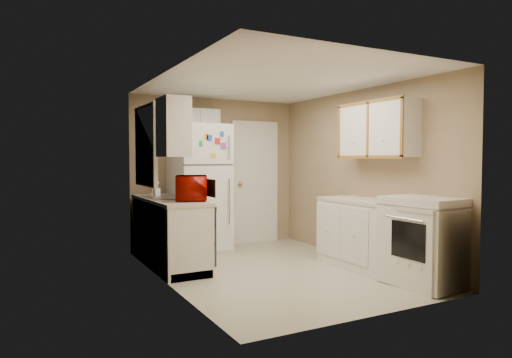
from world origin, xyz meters
name	(u,v)px	position (x,y,z in m)	size (l,w,h in m)	color
floor	(274,270)	(0.00, 0.00, 0.00)	(3.80, 3.80, 0.00)	beige
ceiling	(275,81)	(0.00, 0.00, 2.40)	(3.80, 3.80, 0.00)	white
wall_left	(167,179)	(-1.40, 0.00, 1.20)	(3.80, 3.80, 0.00)	#9C8464
wall_right	(360,175)	(1.40, 0.00, 1.20)	(3.80, 3.80, 0.00)	#9C8464
wall_back	(216,173)	(0.00, 1.90, 1.20)	(2.80, 2.80, 0.00)	#9C8464
wall_front	(380,184)	(0.00, -1.90, 1.20)	(2.80, 2.80, 0.00)	#9C8464
left_counter	(169,232)	(-1.10, 0.90, 0.45)	(0.60, 1.80, 0.90)	silver
dishwasher	(206,234)	(-0.81, 0.30, 0.49)	(0.03, 0.58, 0.72)	black
sink	(166,200)	(-1.10, 1.05, 0.86)	(0.54, 0.74, 0.16)	gray
microwave	(191,188)	(-0.94, 0.48, 1.05)	(0.31, 0.56, 0.38)	#990A01
soap_bottle	(157,189)	(-1.15, 1.32, 1.00)	(0.08, 0.08, 0.17)	beige
window_blinds	(146,146)	(-1.36, 1.05, 1.60)	(0.10, 0.98, 1.08)	silver
upper_cabinet_left	(173,127)	(-1.25, 0.22, 1.80)	(0.30, 0.45, 0.70)	silver
refrigerator	(199,188)	(-0.43, 1.56, 0.97)	(0.80, 0.78, 1.95)	silver
cabinet_over_fridge	(196,122)	(-0.40, 1.75, 2.00)	(0.70, 0.30, 0.40)	silver
interior_door	(255,183)	(0.70, 1.86, 1.02)	(0.86, 0.06, 2.08)	silver
right_counter	(384,238)	(1.10, -0.80, 0.45)	(0.60, 2.00, 0.90)	silver
stove	(425,241)	(1.15, -1.40, 0.50)	(0.67, 0.83, 1.01)	silver
upper_cabinet_right	(377,130)	(1.25, -0.50, 1.80)	(0.30, 1.20, 0.70)	silver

